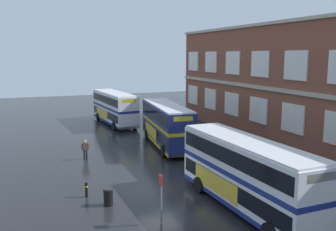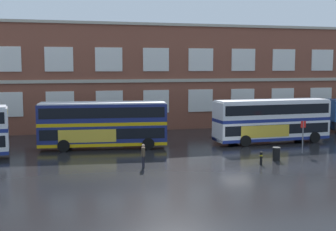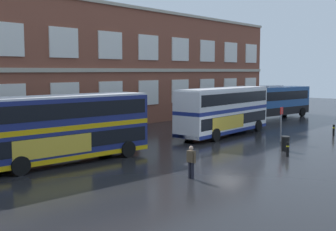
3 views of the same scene
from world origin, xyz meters
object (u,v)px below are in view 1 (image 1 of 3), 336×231
(station_litter_bin, at_px, (108,197))
(safety_bollard_west, at_px, (86,189))
(double_decker_middle, at_px, (167,124))
(waiting_passenger, at_px, (85,149))
(double_decker_far, at_px, (246,173))
(bus_stand_flag, at_px, (161,195))
(double_decker_near, at_px, (114,107))

(station_litter_bin, xyz_separation_m, safety_bollard_west, (-1.77, -1.00, -0.03))
(double_decker_middle, bearing_deg, waiting_passenger, -76.34)
(waiting_passenger, bearing_deg, safety_bollard_west, -8.44)
(double_decker_middle, bearing_deg, double_decker_far, -4.04)
(waiting_passenger, bearing_deg, bus_stand_flag, 7.37)
(double_decker_middle, xyz_separation_m, bus_stand_flag, (15.78, -6.34, -0.51))
(double_decker_middle, xyz_separation_m, safety_bollard_west, (10.52, -9.40, -1.66))
(double_decker_far, bearing_deg, bus_stand_flag, -88.60)
(double_decker_middle, bearing_deg, safety_bollard_west, -41.77)
(double_decker_middle, bearing_deg, bus_stand_flag, -21.90)
(bus_stand_flag, xyz_separation_m, safety_bollard_west, (-5.26, -3.05, -1.14))
(double_decker_far, bearing_deg, safety_bollard_west, -121.75)
(double_decker_middle, relative_size, double_decker_far, 1.01)
(station_litter_bin, bearing_deg, bus_stand_flag, 30.46)
(double_decker_near, relative_size, double_decker_middle, 1.00)
(double_decker_far, relative_size, waiting_passenger, 6.52)
(double_decker_middle, distance_m, station_litter_bin, 14.98)
(double_decker_far, height_order, safety_bollard_west, double_decker_far)
(bus_stand_flag, height_order, station_litter_bin, bus_stand_flag)
(safety_bollard_west, bearing_deg, station_litter_bin, 29.50)
(bus_stand_flag, bearing_deg, safety_bollard_west, -149.86)
(station_litter_bin, bearing_deg, double_decker_near, 166.07)
(safety_bollard_west, bearing_deg, waiting_passenger, 171.56)
(double_decker_middle, height_order, waiting_passenger, double_decker_middle)
(station_litter_bin, bearing_deg, waiting_passenger, 178.52)
(safety_bollard_west, bearing_deg, double_decker_near, 162.84)
(waiting_passenger, bearing_deg, double_decker_far, 27.18)
(double_decker_far, height_order, waiting_passenger, double_decker_far)
(double_decker_far, xyz_separation_m, station_litter_bin, (-3.36, -7.29, -1.63))
(waiting_passenger, height_order, station_litter_bin, waiting_passenger)
(double_decker_far, height_order, bus_stand_flag, double_decker_far)
(double_decker_near, bearing_deg, bus_stand_flag, -8.38)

